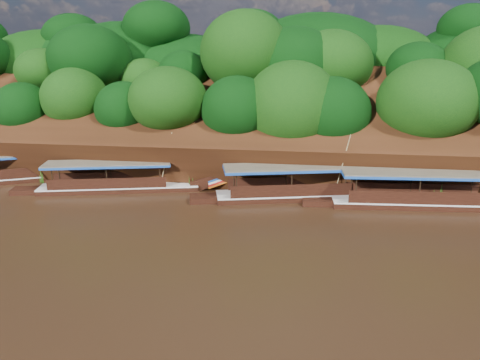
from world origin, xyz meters
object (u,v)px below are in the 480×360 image
object	(u,v)px
boat_0	(438,199)
boat_2	(129,184)
boat_1	(308,191)
boat_3	(9,176)

from	to	relation	value
boat_0	boat_2	size ratio (longest dim) A/B	1.07
boat_0	boat_2	world-z (taller)	boat_0
boat_1	boat_2	xyz separation A→B (m)	(-14.47, 0.03, -0.05)
boat_0	boat_3	distance (m)	35.13
boat_1	boat_2	distance (m)	14.47
boat_0	boat_1	bearing A→B (deg)	171.26
boat_3	boat_1	bearing A→B (deg)	-28.97
boat_0	boat_3	xyz separation A→B (m)	(-35.08, 1.76, -0.03)
boat_2	boat_3	world-z (taller)	boat_2
boat_1	boat_3	distance (m)	25.79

